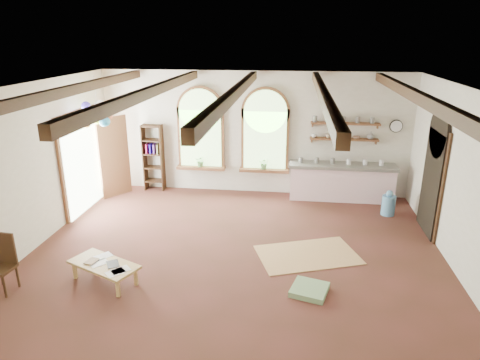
% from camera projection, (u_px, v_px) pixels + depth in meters
% --- Properties ---
extents(floor, '(8.00, 8.00, 0.00)m').
position_uv_depth(floor, '(236.00, 252.00, 8.39)').
color(floor, '#592B24').
rests_on(floor, ground).
extents(ceiling_beams, '(6.20, 6.80, 0.18)m').
position_uv_depth(ceiling_beams, '(235.00, 93.00, 7.39)').
color(ceiling_beams, '#3C2613').
rests_on(ceiling_beams, ceiling).
extents(window_left, '(1.30, 0.28, 2.20)m').
position_uv_depth(window_left, '(201.00, 132.00, 11.24)').
color(window_left, brown).
rests_on(window_left, floor).
extents(window_right, '(1.30, 0.28, 2.20)m').
position_uv_depth(window_right, '(265.00, 133.00, 11.04)').
color(window_right, brown).
rests_on(window_right, floor).
extents(left_doorway, '(0.10, 1.90, 2.50)m').
position_uv_depth(left_doorway, '(82.00, 163.00, 10.18)').
color(left_doorway, brown).
rests_on(left_doorway, floor).
extents(right_doorway, '(0.10, 1.30, 2.40)m').
position_uv_depth(right_doorway, '(432.00, 183.00, 8.97)').
color(right_doorway, black).
rests_on(right_doorway, floor).
extents(kitchen_counter, '(2.68, 0.62, 0.94)m').
position_uv_depth(kitchen_counter, '(341.00, 182.00, 10.96)').
color(kitchen_counter, '#F6D1D9').
rests_on(kitchen_counter, floor).
extents(wall_shelf_lower, '(1.70, 0.24, 0.04)m').
position_uv_depth(wall_shelf_lower, '(344.00, 139.00, 10.78)').
color(wall_shelf_lower, brown).
rests_on(wall_shelf_lower, wall_back).
extents(wall_shelf_upper, '(1.70, 0.24, 0.04)m').
position_uv_depth(wall_shelf_upper, '(345.00, 123.00, 10.65)').
color(wall_shelf_upper, brown).
rests_on(wall_shelf_upper, wall_back).
extents(wall_clock, '(0.32, 0.04, 0.32)m').
position_uv_depth(wall_clock, '(396.00, 126.00, 10.59)').
color(wall_clock, black).
rests_on(wall_clock, wall_back).
extents(bookshelf, '(0.53, 0.32, 1.80)m').
position_uv_depth(bookshelf, '(153.00, 158.00, 11.54)').
color(bookshelf, '#3C2613').
rests_on(bookshelf, floor).
extents(coffee_table, '(1.36, 1.03, 0.35)m').
position_uv_depth(coffee_table, '(104.00, 265.00, 7.31)').
color(coffee_table, tan).
rests_on(coffee_table, floor).
extents(side_chair, '(0.42, 0.42, 0.98)m').
position_uv_depth(side_chair, '(3.00, 275.00, 7.07)').
color(side_chair, '#3C2613').
rests_on(side_chair, floor).
extents(floor_mat, '(2.17, 1.74, 0.02)m').
position_uv_depth(floor_mat, '(308.00, 255.00, 8.28)').
color(floor_mat, tan).
rests_on(floor_mat, floor).
extents(floor_cushion, '(0.70, 0.70, 0.10)m').
position_uv_depth(floor_cushion, '(309.00, 290.00, 7.08)').
color(floor_cushion, gray).
rests_on(floor_cushion, floor).
extents(water_jug_a, '(0.27, 0.27, 0.51)m').
position_uv_depth(water_jug_a, '(385.00, 193.00, 10.91)').
color(water_jug_a, '#5C9AC6').
rests_on(water_jug_a, floor).
extents(water_jug_b, '(0.32, 0.32, 0.61)m').
position_uv_depth(water_jug_b, '(388.00, 204.00, 10.06)').
color(water_jug_b, '#5C9AC6').
rests_on(water_jug_b, floor).
extents(balloon_cluster, '(0.68, 0.72, 1.14)m').
position_uv_depth(balloon_cluster, '(97.00, 114.00, 9.70)').
color(balloon_cluster, silver).
rests_on(balloon_cluster, floor).
extents(table_book, '(0.22, 0.28, 0.02)m').
position_uv_depth(table_book, '(87.00, 260.00, 7.37)').
color(table_book, olive).
rests_on(table_book, coffee_table).
extents(tablet, '(0.31, 0.34, 0.01)m').
position_uv_depth(tablet, '(113.00, 264.00, 7.26)').
color(tablet, black).
rests_on(tablet, coffee_table).
extents(potted_plant_left, '(0.27, 0.23, 0.30)m').
position_uv_depth(potted_plant_left, '(201.00, 161.00, 11.40)').
color(potted_plant_left, '#598C4C').
rests_on(potted_plant_left, window_left).
extents(potted_plant_right, '(0.27, 0.23, 0.30)m').
position_uv_depth(potted_plant_right, '(264.00, 163.00, 11.19)').
color(potted_plant_right, '#598C4C').
rests_on(potted_plant_right, window_right).
extents(shelf_cup_a, '(0.12, 0.10, 0.10)m').
position_uv_depth(shelf_cup_a, '(314.00, 136.00, 10.85)').
color(shelf_cup_a, white).
rests_on(shelf_cup_a, wall_shelf_lower).
extents(shelf_cup_b, '(0.10, 0.10, 0.09)m').
position_uv_depth(shelf_cup_b, '(328.00, 136.00, 10.81)').
color(shelf_cup_b, beige).
rests_on(shelf_cup_b, wall_shelf_lower).
extents(shelf_bowl_a, '(0.22, 0.22, 0.05)m').
position_uv_depth(shelf_bowl_a, '(342.00, 137.00, 10.77)').
color(shelf_bowl_a, beige).
rests_on(shelf_bowl_a, wall_shelf_lower).
extents(shelf_bowl_b, '(0.20, 0.20, 0.06)m').
position_uv_depth(shelf_bowl_b, '(356.00, 137.00, 10.73)').
color(shelf_bowl_b, '#8C664C').
rests_on(shelf_bowl_b, wall_shelf_lower).
extents(shelf_vase, '(0.18, 0.18, 0.19)m').
position_uv_depth(shelf_vase, '(371.00, 135.00, 10.67)').
color(shelf_vase, slate).
rests_on(shelf_vase, wall_shelf_lower).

